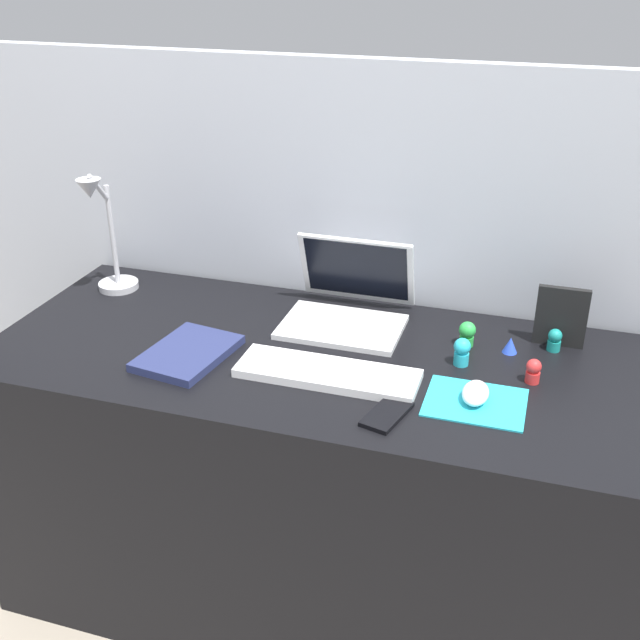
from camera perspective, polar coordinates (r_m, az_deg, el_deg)
ground_plane at (r=2.29m, az=-0.23°, el=-18.93°), size 6.00×6.00×0.00m
back_wall at (r=2.19m, az=2.73°, el=0.72°), size 2.77×0.05×1.36m
desk at (r=2.04m, az=-0.25°, el=-11.61°), size 1.57×0.67×0.74m
laptop at (r=1.98m, az=2.11°, el=1.43°), size 0.30×0.28×0.20m
keyboard at (r=1.74m, az=0.56°, el=-3.94°), size 0.41×0.13×0.02m
mousepad at (r=1.68m, az=11.33°, el=-5.95°), size 0.21×0.17×0.00m
mouse at (r=1.68m, az=11.35°, el=-5.28°), size 0.06×0.10×0.03m
cell_phone at (r=1.61m, az=4.93°, el=-6.91°), size 0.09×0.14×0.01m
desk_lamp at (r=2.17m, az=-15.46°, el=5.79°), size 0.11×0.16×0.35m
notebook_pad at (r=1.85m, az=-9.68°, el=-2.42°), size 0.20×0.26×0.02m
picture_frame at (r=1.93m, az=17.29°, el=0.23°), size 0.12×0.02×0.15m
toy_figurine_teal at (r=1.92m, az=16.85°, el=-1.39°), size 0.03×0.03×0.06m
toy_figurine_red at (r=1.77m, az=15.39°, el=-3.61°), size 0.03×0.03×0.06m
toy_figurine_cyan at (r=1.81m, az=10.38°, el=-2.26°), size 0.04×0.04×0.07m
toy_figurine_blue at (r=1.89m, az=13.80°, el=-1.80°), size 0.04×0.04×0.04m
toy_figurine_green at (r=1.89m, az=10.75°, el=-0.95°), size 0.04×0.04×0.06m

